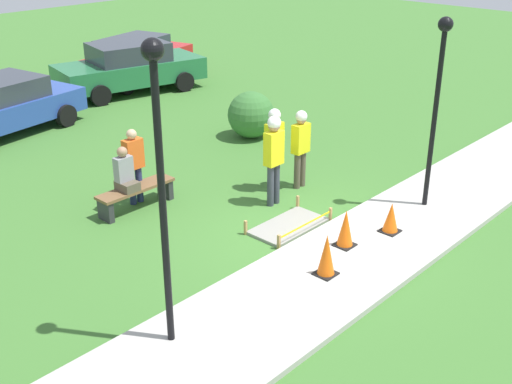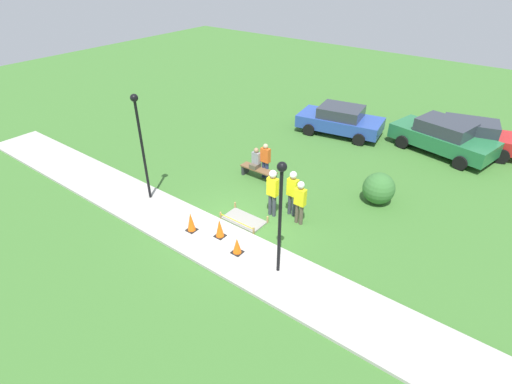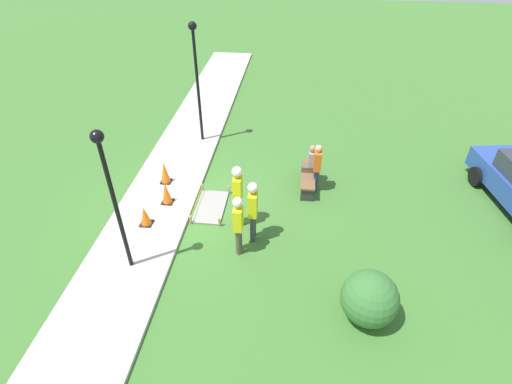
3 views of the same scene
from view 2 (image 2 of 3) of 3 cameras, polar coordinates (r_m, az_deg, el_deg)
The scene contains 18 objects.
ground_plane at distance 14.40m, azimuth -3.15°, elevation -5.04°, with size 60.00×60.00×0.00m, color #3D702D.
sidewalk at distance 13.73m, azimuth -6.14°, elevation -7.05°, with size 28.00×2.20×0.10m.
wet_concrete_patch at distance 14.68m, azimuth -1.73°, elevation -4.02°, with size 1.58×0.88×0.29m.
traffic_cone_near_patch at distance 14.04m, azimuth -9.28°, elevation -4.22°, with size 0.34×0.34×0.73m.
traffic_cone_far_patch at distance 13.65m, azimuth -5.21°, elevation -5.16°, with size 0.34×0.34×0.70m.
traffic_cone_sidewalk_edge at distance 12.97m, azimuth -2.72°, elevation -7.66°, with size 0.34×0.34×0.58m.
park_bench at distance 17.16m, azimuth 0.39°, elevation 2.94°, with size 1.70×0.44×0.48m.
person_seated_on_bench at distance 17.07m, azimuth -0.02°, elevation 4.63°, with size 0.36×0.44×0.89m.
worker_supervisor at distance 14.09m, azimuth 6.32°, elevation -1.02°, with size 0.40×0.25×1.74m.
worker_assistant at distance 14.49m, azimuth 5.25°, elevation 0.39°, with size 0.40×0.26×1.83m.
worker_trainee at distance 14.38m, azimuth 2.39°, elevation 0.49°, with size 0.40×0.27×1.90m.
bystander_in_orange_shirt at distance 16.97m, azimuth 1.35°, elevation 4.73°, with size 0.40×0.22×1.60m.
lamppost_near at distance 11.02m, azimuth 3.52°, elevation -1.60°, with size 0.28×0.28×3.74m.
lamppost_far at distance 15.16m, azimuth -16.23°, elevation 7.99°, with size 0.28×0.28×4.19m.
parked_car_green at distance 21.25m, azimuth 25.16°, elevation 7.19°, with size 5.05×2.93×1.61m.
parked_car_red at distance 22.04m, azimuth 28.05°, elevation 7.21°, with size 5.06×2.79×1.54m.
parked_car_blue at distance 21.87m, azimuth 11.93°, elevation 10.05°, with size 4.60×2.71×1.48m.
shrub_rounded_near at distance 16.13m, azimuth 17.13°, elevation 0.49°, with size 1.24×1.24×1.24m.
Camera 2 is at (7.61, -8.66, 8.62)m, focal length 28.00 mm.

